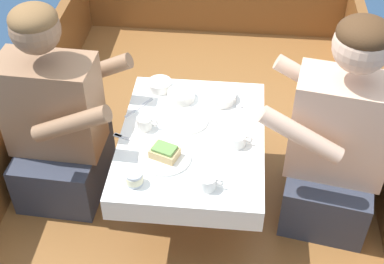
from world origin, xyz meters
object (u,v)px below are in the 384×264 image
at_px(person_starboard, 337,143).
at_px(coffee_cup_port, 208,182).
at_px(person_port, 57,124).
at_px(coffee_cup_starboard, 145,123).
at_px(sandwich, 165,152).
at_px(tin_can, 134,178).
at_px(coffee_cup_center, 237,139).

relative_size(person_starboard, coffee_cup_port, 10.14).
relative_size(person_port, coffee_cup_starboard, 10.34).
distance_m(sandwich, coffee_cup_starboard, 0.20).
bearing_deg(tin_can, coffee_cup_port, 1.24).
height_order(sandwich, coffee_cup_starboard, sandwich).
bearing_deg(tin_can, coffee_cup_center, 34.33).
xyz_separation_m(person_port, coffee_cup_port, (0.69, -0.35, 0.07)).
distance_m(person_port, sandwich, 0.55).
xyz_separation_m(person_starboard, coffee_cup_center, (-0.41, -0.06, 0.04)).
relative_size(sandwich, coffee_cup_starboard, 1.38).
bearing_deg(sandwich, coffee_cup_starboard, 122.17).
bearing_deg(coffee_cup_center, coffee_cup_starboard, 170.91).
relative_size(coffee_cup_port, coffee_cup_center, 0.93).
bearing_deg(tin_can, sandwich, 57.31).
distance_m(person_starboard, tin_can, 0.85).
relative_size(person_starboard, coffee_cup_center, 9.40).
bearing_deg(coffee_cup_port, tin_can, -178.76).
xyz_separation_m(sandwich, coffee_cup_port, (0.18, -0.14, -0.00)).
xyz_separation_m(coffee_cup_port, tin_can, (-0.28, -0.01, -0.00)).
distance_m(sandwich, coffee_cup_port, 0.23).
bearing_deg(person_port, sandwich, -19.17).
height_order(sandwich, coffee_cup_center, sandwich).
height_order(coffee_cup_port, tin_can, tin_can).
height_order(person_starboard, coffee_cup_starboard, person_starboard).
height_order(person_starboard, coffee_cup_center, person_starboard).
height_order(coffee_cup_starboard, tin_can, same).
bearing_deg(tin_can, coffee_cup_starboard, 92.26).
bearing_deg(coffee_cup_port, person_port, 153.29).
distance_m(person_starboard, sandwich, 0.72).
height_order(coffee_cup_port, coffee_cup_starboard, coffee_cup_starboard).
relative_size(coffee_cup_center, tin_can, 1.56).
bearing_deg(person_port, person_starboard, 1.30).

